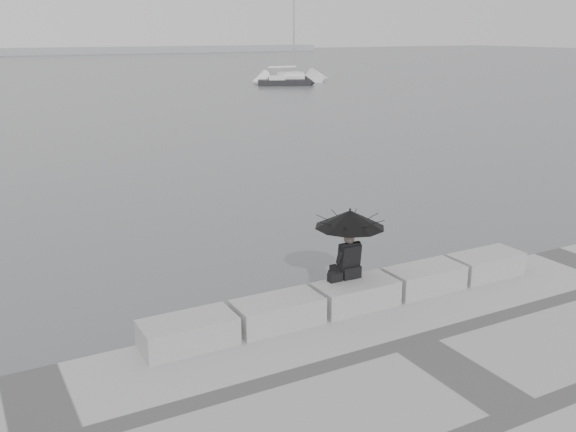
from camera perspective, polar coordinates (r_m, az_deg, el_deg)
ground at (r=13.13m, az=4.82°, el=-9.29°), size 360.00×360.00×0.00m
stone_block_far_left at (r=11.07m, az=-8.87°, el=-10.23°), size 1.60×0.80×0.50m
stone_block_left at (r=11.68m, az=-0.93°, el=-8.56°), size 1.60×0.80×0.50m
stone_block_centre at (r=12.49m, az=6.04°, el=-6.95°), size 1.60×0.80×0.50m
stone_block_right at (r=13.47m, az=12.04°, el=-5.47°), size 1.60×0.80×0.50m
stone_block_far_right at (r=14.58m, az=17.16°, el=-4.16°), size 1.60×0.80×0.50m
seated_person at (r=12.30m, az=5.53°, el=-0.88°), size 1.36×1.36×1.39m
bag at (r=12.37m, az=4.21°, el=-5.44°), size 0.27×0.15×0.17m
sailboat_right at (r=72.37m, az=0.21°, el=12.16°), size 7.19×2.74×12.90m
small_motorboat at (r=69.01m, az=-0.31°, el=11.78°), size 5.67×3.70×1.10m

